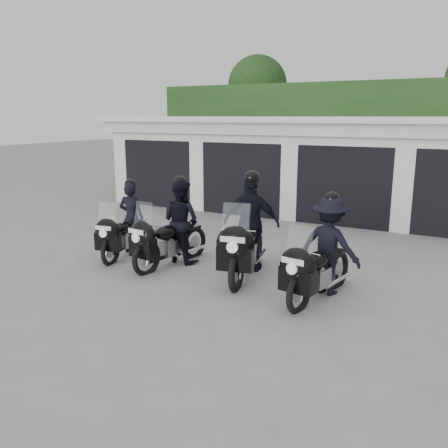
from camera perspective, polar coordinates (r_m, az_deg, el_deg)
The scene contains 7 objects.
ground at distance 8.57m, azimuth 4.33°, elevation -7.60°, with size 80.00×80.00×0.00m, color gray.
garage_block at distance 15.81m, azimuth 16.57°, elevation 6.69°, with size 16.40×6.80×2.96m.
background_vegetation at distance 20.46m, azimuth 20.79°, elevation 11.47°, with size 20.00×3.90×5.80m.
police_bike_a at distance 10.48m, azimuth -11.75°, elevation -0.15°, with size 0.80×1.94×1.71m.
police_bike_b at distance 9.73m, azimuth -5.93°, elevation -0.30°, with size 0.96×2.13×1.86m.
police_bike_c at distance 9.05m, azimuth 3.02°, elevation -0.73°, with size 1.22×2.32×2.04m.
police_bike_d at distance 8.10m, azimuth 12.03°, elevation -3.27°, with size 1.18×2.08×1.83m.
Camera 1 is at (3.24, -7.34, 3.00)m, focal length 38.00 mm.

